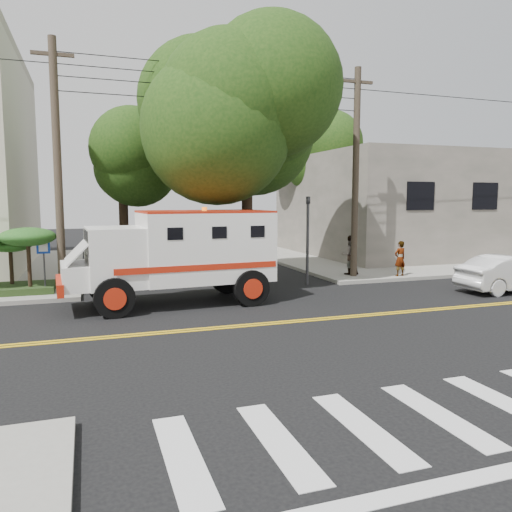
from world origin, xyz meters
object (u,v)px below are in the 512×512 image
object	(u,v)px
parked_sedan	(511,274)
pedestrian_b	(350,255)
pedestrian_a	(400,259)
armored_truck	(179,251)

from	to	relation	value
parked_sedan	pedestrian_b	xyz separation A→B (m)	(-4.10, 5.00, 0.33)
pedestrian_a	pedestrian_b	bearing A→B (deg)	-38.83
pedestrian_b	parked_sedan	bearing A→B (deg)	137.89
pedestrian_a	pedestrian_b	size ratio (longest dim) A/B	0.88
parked_sedan	pedestrian_a	world-z (taller)	pedestrian_a
parked_sedan	pedestrian_a	size ratio (longest dim) A/B	2.75
armored_truck	parked_sedan	world-z (taller)	armored_truck
pedestrian_a	parked_sedan	bearing A→B (deg)	113.17
armored_truck	pedestrian_b	xyz separation A→B (m)	(8.18, 3.14, -0.75)
pedestrian_b	pedestrian_a	bearing A→B (deg)	156.87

